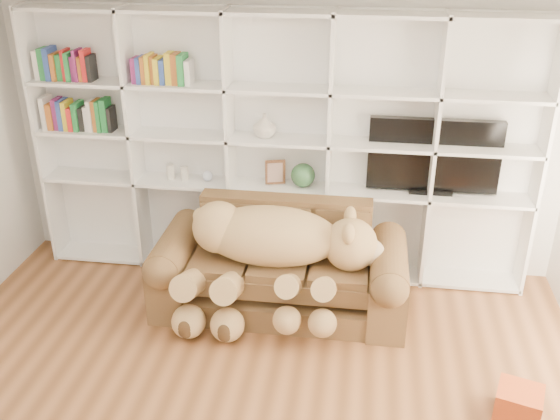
% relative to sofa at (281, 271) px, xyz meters
% --- Properties ---
extents(ceiling, '(5.00, 5.00, 0.00)m').
position_rel_sofa_xyz_m(ceiling, '(-0.10, -1.70, 2.37)').
color(ceiling, white).
rests_on(ceiling, wall_back).
extents(wall_back, '(5.00, 0.02, 2.70)m').
position_rel_sofa_xyz_m(wall_back, '(-0.10, 0.80, 1.02)').
color(wall_back, silver).
rests_on(wall_back, floor).
extents(bookshelf, '(4.43, 0.35, 2.40)m').
position_rel_sofa_xyz_m(bookshelf, '(-0.34, 0.67, 0.97)').
color(bookshelf, white).
rests_on(bookshelf, floor).
extents(sofa, '(2.10, 0.91, 0.88)m').
position_rel_sofa_xyz_m(sofa, '(0.00, 0.00, 0.00)').
color(sofa, brown).
rests_on(sofa, floor).
extents(teddy_bear, '(1.66, 0.89, 0.96)m').
position_rel_sofa_xyz_m(teddy_bear, '(-0.06, -0.18, 0.29)').
color(teddy_bear, tan).
rests_on(teddy_bear, sofa).
extents(throw_pillow, '(0.37, 0.23, 0.37)m').
position_rel_sofa_xyz_m(throw_pillow, '(-0.48, 0.15, 0.29)').
color(throw_pillow, '#5B0F15').
rests_on(throw_pillow, sofa).
extents(gift_box, '(0.36, 0.34, 0.23)m').
position_rel_sofa_xyz_m(gift_box, '(1.77, -1.11, -0.22)').
color(gift_box, '#B74318').
rests_on(gift_box, floor).
extents(tv, '(1.12, 0.18, 0.66)m').
position_rel_sofa_xyz_m(tv, '(1.23, 0.66, 0.86)').
color(tv, black).
rests_on(tv, bookshelf).
extents(picture_frame, '(0.18, 0.07, 0.23)m').
position_rel_sofa_xyz_m(picture_frame, '(-0.14, 0.61, 0.66)').
color(picture_frame, '#56341D').
rests_on(picture_frame, bookshelf).
extents(green_vase, '(0.22, 0.22, 0.22)m').
position_rel_sofa_xyz_m(green_vase, '(0.11, 0.61, 0.64)').
color(green_vase, '#2F5C34').
rests_on(green_vase, bookshelf).
extents(figurine_tall, '(0.09, 0.09, 0.14)m').
position_rel_sofa_xyz_m(figurine_tall, '(-1.11, 0.61, 0.60)').
color(figurine_tall, silver).
rests_on(figurine_tall, bookshelf).
extents(figurine_short, '(0.09, 0.09, 0.13)m').
position_rel_sofa_xyz_m(figurine_short, '(-0.98, 0.61, 0.60)').
color(figurine_short, silver).
rests_on(figurine_short, bookshelf).
extents(snow_globe, '(0.10, 0.10, 0.10)m').
position_rel_sofa_xyz_m(snow_globe, '(-0.76, 0.61, 0.59)').
color(snow_globe, white).
rests_on(snow_globe, bookshelf).
extents(shelf_vase, '(0.23, 0.23, 0.21)m').
position_rel_sofa_xyz_m(shelf_vase, '(-0.23, 0.61, 1.09)').
color(shelf_vase, beige).
rests_on(shelf_vase, bookshelf).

